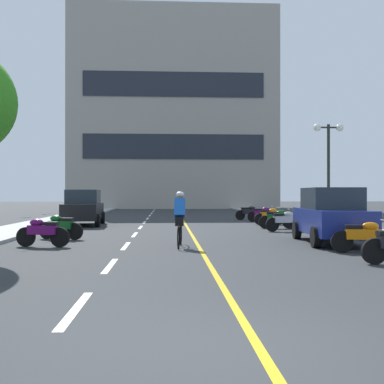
{
  "coord_description": "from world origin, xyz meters",
  "views": [
    {
      "loc": [
        -0.71,
        -4.69,
        1.63
      ],
      "look_at": [
        0.41,
        16.62,
        1.7
      ],
      "focal_mm": 44.07,
      "sensor_mm": 36.0,
      "label": 1
    }
  ],
  "objects_px": {
    "motorcycle_8": "(263,214)",
    "cyclist_rider": "(180,218)",
    "motorcycle_4": "(61,226)",
    "motorcycle_6": "(277,218)",
    "motorcycle_2": "(363,236)",
    "motorcycle_9": "(249,212)",
    "parked_car_near": "(331,215)",
    "parked_car_mid": "(83,207)",
    "motorcycle_3": "(42,231)",
    "street_lamp_mid": "(329,150)",
    "motorcycle_5": "(284,220)",
    "motorcycle_7": "(270,216)"
  },
  "relations": [
    {
      "from": "parked_car_near",
      "to": "parked_car_mid",
      "type": "xyz_separation_m",
      "value": [
        -9.68,
        9.09,
        0.0
      ]
    },
    {
      "from": "cyclist_rider",
      "to": "motorcycle_5",
      "type": "bearing_deg",
      "value": 50.18
    },
    {
      "from": "motorcycle_9",
      "to": "motorcycle_4",
      "type": "bearing_deg",
      "value": -126.49
    },
    {
      "from": "motorcycle_4",
      "to": "cyclist_rider",
      "type": "relative_size",
      "value": 0.93
    },
    {
      "from": "motorcycle_6",
      "to": "motorcycle_8",
      "type": "relative_size",
      "value": 1.04
    },
    {
      "from": "street_lamp_mid",
      "to": "motorcycle_8",
      "type": "xyz_separation_m",
      "value": [
        -2.33,
        4.25,
        -3.23
      ]
    },
    {
      "from": "motorcycle_5",
      "to": "motorcycle_6",
      "type": "bearing_deg",
      "value": 87.29
    },
    {
      "from": "motorcycle_6",
      "to": "cyclist_rider",
      "type": "bearing_deg",
      "value": -123.09
    },
    {
      "from": "motorcycle_3",
      "to": "motorcycle_7",
      "type": "height_order",
      "value": "same"
    },
    {
      "from": "street_lamp_mid",
      "to": "motorcycle_9",
      "type": "distance_m",
      "value": 7.78
    },
    {
      "from": "motorcycle_6",
      "to": "motorcycle_8",
      "type": "distance_m",
      "value": 4.87
    },
    {
      "from": "motorcycle_4",
      "to": "motorcycle_7",
      "type": "xyz_separation_m",
      "value": [
        9.12,
        7.45,
        0.0
      ]
    },
    {
      "from": "street_lamp_mid",
      "to": "motorcycle_3",
      "type": "xyz_separation_m",
      "value": [
        -11.54,
        -7.69,
        -3.23
      ]
    },
    {
      "from": "motorcycle_5",
      "to": "cyclist_rider",
      "type": "bearing_deg",
      "value": -129.82
    },
    {
      "from": "motorcycle_7",
      "to": "motorcycle_9",
      "type": "distance_m",
      "value": 4.46
    },
    {
      "from": "parked_car_near",
      "to": "motorcycle_5",
      "type": "bearing_deg",
      "value": 94.43
    },
    {
      "from": "motorcycle_3",
      "to": "motorcycle_4",
      "type": "distance_m",
      "value": 2.33
    },
    {
      "from": "motorcycle_5",
      "to": "motorcycle_8",
      "type": "xyz_separation_m",
      "value": [
        0.39,
        6.53,
        0.0
      ]
    },
    {
      "from": "motorcycle_7",
      "to": "cyclist_rider",
      "type": "height_order",
      "value": "cyclist_rider"
    },
    {
      "from": "parked_car_near",
      "to": "parked_car_mid",
      "type": "height_order",
      "value": "same"
    },
    {
      "from": "motorcycle_5",
      "to": "motorcycle_8",
      "type": "bearing_deg",
      "value": 86.58
    },
    {
      "from": "motorcycle_4",
      "to": "motorcycle_6",
      "type": "height_order",
      "value": "same"
    },
    {
      "from": "parked_car_mid",
      "to": "motorcycle_4",
      "type": "xyz_separation_m",
      "value": [
        0.51,
        -7.44,
        -0.44
      ]
    },
    {
      "from": "parked_car_near",
      "to": "motorcycle_4",
      "type": "xyz_separation_m",
      "value": [
        -9.16,
        1.66,
        -0.44
      ]
    },
    {
      "from": "parked_car_mid",
      "to": "motorcycle_7",
      "type": "distance_m",
      "value": 9.64
    },
    {
      "from": "motorcycle_4",
      "to": "motorcycle_5",
      "type": "relative_size",
      "value": 0.97
    },
    {
      "from": "motorcycle_2",
      "to": "motorcycle_9",
      "type": "distance_m",
      "value": 16.21
    },
    {
      "from": "parked_car_mid",
      "to": "cyclist_rider",
      "type": "relative_size",
      "value": 2.42
    },
    {
      "from": "motorcycle_3",
      "to": "street_lamp_mid",
      "type": "bearing_deg",
      "value": 33.67
    },
    {
      "from": "parked_car_mid",
      "to": "motorcycle_9",
      "type": "distance_m",
      "value": 10.34
    },
    {
      "from": "motorcycle_3",
      "to": "parked_car_near",
      "type": "bearing_deg",
      "value": 4.17
    },
    {
      "from": "street_lamp_mid",
      "to": "motorcycle_5",
      "type": "bearing_deg",
      "value": -140.06
    },
    {
      "from": "motorcycle_4",
      "to": "motorcycle_8",
      "type": "distance_m",
      "value": 13.3
    },
    {
      "from": "motorcycle_2",
      "to": "motorcycle_6",
      "type": "distance_m",
      "value": 9.07
    },
    {
      "from": "motorcycle_6",
      "to": "street_lamp_mid",
      "type": "bearing_deg",
      "value": 12.83
    },
    {
      "from": "motorcycle_4",
      "to": "motorcycle_2",
      "type": "bearing_deg",
      "value": -25.29
    },
    {
      "from": "parked_car_mid",
      "to": "motorcycle_2",
      "type": "xyz_separation_m",
      "value": [
        9.63,
        -11.74,
        -0.44
      ]
    },
    {
      "from": "parked_car_near",
      "to": "parked_car_mid",
      "type": "bearing_deg",
      "value": 136.79
    },
    {
      "from": "parked_car_mid",
      "to": "motorcycle_6",
      "type": "relative_size",
      "value": 2.52
    },
    {
      "from": "parked_car_near",
      "to": "motorcycle_6",
      "type": "height_order",
      "value": "parked_car_near"
    },
    {
      "from": "street_lamp_mid",
      "to": "motorcycle_2",
      "type": "xyz_separation_m",
      "value": [
        -2.41,
        -9.67,
        -3.23
      ]
    },
    {
      "from": "motorcycle_8",
      "to": "cyclist_rider",
      "type": "relative_size",
      "value": 0.93
    },
    {
      "from": "motorcycle_6",
      "to": "motorcycle_8",
      "type": "height_order",
      "value": "same"
    },
    {
      "from": "motorcycle_7",
      "to": "cyclist_rider",
      "type": "relative_size",
      "value": 0.95
    },
    {
      "from": "parked_car_near",
      "to": "motorcycle_6",
      "type": "xyz_separation_m",
      "value": [
        -0.29,
        6.42,
        -0.44
      ]
    },
    {
      "from": "street_lamp_mid",
      "to": "motorcycle_4",
      "type": "xyz_separation_m",
      "value": [
        -11.52,
        -5.37,
        -3.23
      ]
    },
    {
      "from": "motorcycle_7",
      "to": "motorcycle_9",
      "type": "height_order",
      "value": "same"
    },
    {
      "from": "parked_car_mid",
      "to": "motorcycle_7",
      "type": "height_order",
      "value": "parked_car_mid"
    },
    {
      "from": "motorcycle_3",
      "to": "cyclist_rider",
      "type": "bearing_deg",
      "value": -2.16
    },
    {
      "from": "motorcycle_8",
      "to": "cyclist_rider",
      "type": "distance_m",
      "value": 13.11
    }
  ]
}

